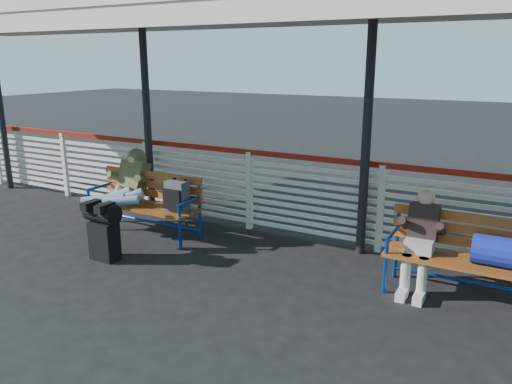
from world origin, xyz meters
The scene contains 8 objects.
ground centered at (0.00, 0.00, 0.00)m, with size 60.00×60.00×0.00m, color black.
fence centered at (0.00, 1.90, 0.66)m, with size 12.08×0.08×1.24m.
canopy centered at (0.00, 0.87, 3.04)m, with size 12.60×3.60×3.16m.
luggage_stack centered at (-1.04, -0.07, 0.42)m, with size 0.47×0.27×0.77m.
bench_left centered at (-1.07, 0.96, 0.58)m, with size 1.80×0.56×0.92m.
bench_right centered at (3.36, 0.98, 0.58)m, with size 1.80×0.56×0.92m.
traveler_man centered at (-1.39, 0.61, 0.68)m, with size 0.94×1.64×0.77m.
companion_person centered at (2.70, 0.96, 0.60)m, with size 0.32×0.66×1.15m.
Camera 1 is at (3.60, -4.45, 2.52)m, focal length 35.00 mm.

